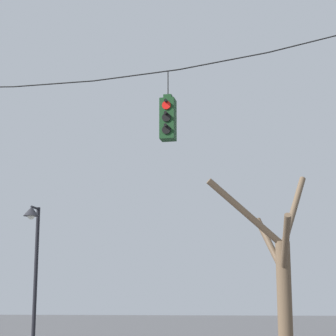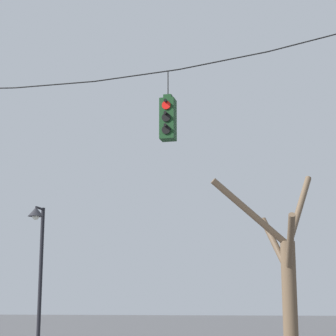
# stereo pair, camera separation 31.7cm
# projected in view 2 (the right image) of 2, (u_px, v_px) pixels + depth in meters

# --- Properties ---
(span_wire) EXTENTS (14.56, 0.03, 0.78)m
(span_wire) POSITION_uv_depth(u_px,v_px,m) (54.00, 75.00, 16.00)
(span_wire) COLOR black
(traffic_light_near_right_pole) EXTENTS (0.34, 0.58, 1.66)m
(traffic_light_near_right_pole) POSITION_uv_depth(u_px,v_px,m) (168.00, 119.00, 15.09)
(traffic_light_near_right_pole) COLOR #143819
(street_lamp) EXTENTS (0.49, 0.84, 4.77)m
(street_lamp) POSITION_uv_depth(u_px,v_px,m) (38.00, 244.00, 20.44)
(street_lamp) COLOR black
(street_lamp) RESTS_ON ground_plane
(bare_tree) EXTENTS (3.23, 3.70, 6.24)m
(bare_tree) POSITION_uv_depth(u_px,v_px,m) (285.00, 272.00, 21.21)
(bare_tree) COLOR brown
(bare_tree) RESTS_ON ground_plane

